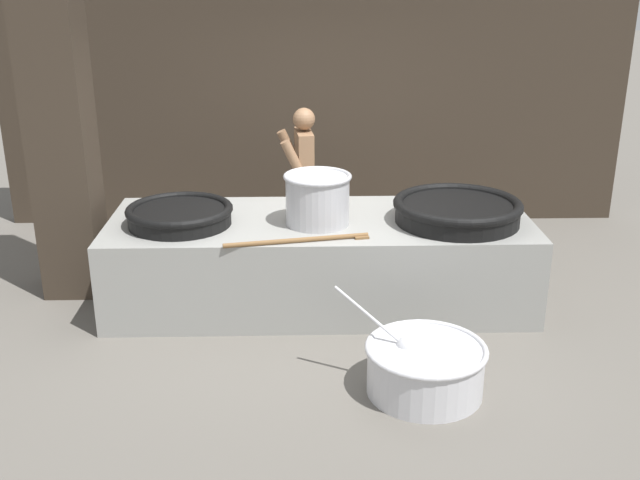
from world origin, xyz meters
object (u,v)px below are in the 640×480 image
cook (303,180)px  prep_bowl_vegetables (425,366)px  giant_wok_near (180,214)px  giant_wok_far (457,210)px  stock_pot (318,198)px

cook → prep_bowl_vegetables: bearing=102.3°
giant_wok_near → cook: 1.61m
giant_wok_far → giant_wok_near: bearing=180.0°
giant_wok_far → prep_bowl_vegetables: bearing=-108.2°
stock_pot → prep_bowl_vegetables: size_ratio=0.54×
prep_bowl_vegetables → stock_pot: bearing=116.6°
giant_wok_near → stock_pot: 1.22m
giant_wok_far → cook: (-1.36, 1.18, -0.04)m
giant_wok_far → stock_pot: stock_pot is taller
giant_wok_far → prep_bowl_vegetables: (-0.49, -1.50, -0.71)m
cook → stock_pot: bearing=90.0°
prep_bowl_vegetables → giant_wok_near: bearing=142.5°
giant_wok_near → cook: size_ratio=0.58×
giant_wok_near → cook: (1.10, 1.17, -0.02)m
prep_bowl_vegetables → cook: bearing=107.9°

